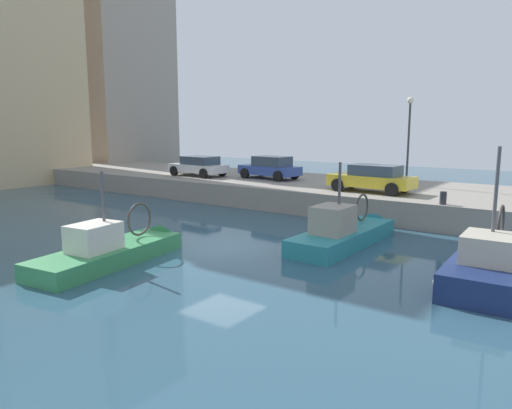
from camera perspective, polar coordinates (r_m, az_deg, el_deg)
name	(u,v)px	position (r m, az deg, el deg)	size (l,w,h in m)	color
water_surface	(222,246)	(17.99, -4.11, -5.02)	(80.00, 80.00, 0.00)	#2D5166
quay_wall	(352,195)	(27.50, 11.50, 1.12)	(9.00, 56.00, 1.20)	gray
fishing_boat_teal	(347,240)	(18.66, 10.84, -4.16)	(6.66, 2.04, 3.97)	teal
fishing_boat_green	(117,257)	(16.71, -16.30, -6.04)	(6.46, 2.50, 3.84)	#388951
fishing_boat_navy	(492,275)	(15.83, 26.42, -7.56)	(6.30, 2.24, 4.80)	navy
parked_car_blue	(270,167)	(29.73, 1.72, 4.47)	(2.13, 4.08, 1.42)	#334C9E
parked_car_yellow	(372,178)	(24.45, 13.77, 3.10)	(1.94, 4.25, 1.37)	gold
parked_car_white	(199,166)	(31.65, -6.90, 4.63)	(2.08, 4.14, 1.31)	silver
mooring_bollard_mid	(443,198)	(21.51, 21.52, 0.74)	(0.28, 0.28, 0.55)	#2D2D33
quay_streetlamp	(409,126)	(27.71, 17.89, 8.92)	(0.36, 0.36, 4.83)	#38383D
waterfront_building_west_mid	(119,52)	(50.02, -16.15, 17.13)	(9.16, 7.28, 22.97)	#A39384
waterfront_building_central	(11,25)	(42.89, -27.27, 18.56)	(8.63, 6.83, 24.03)	#D1B284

